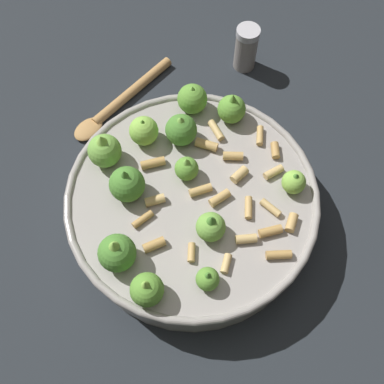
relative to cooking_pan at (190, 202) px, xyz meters
The scene contains 4 objects.
ground_plane 0.04m from the cooking_pan, 33.46° to the left, with size 2.40×2.40×0.00m, color #23282D.
cooking_pan is the anchor object (origin of this frame).
pepper_shaker 0.30m from the cooking_pan, 138.42° to the left, with size 0.04×0.04×0.08m.
wooden_spoon 0.24m from the cooking_pan, behind, with size 0.11×0.21×0.02m.
Camera 1 is at (0.25, -0.11, 0.62)m, focal length 42.90 mm.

